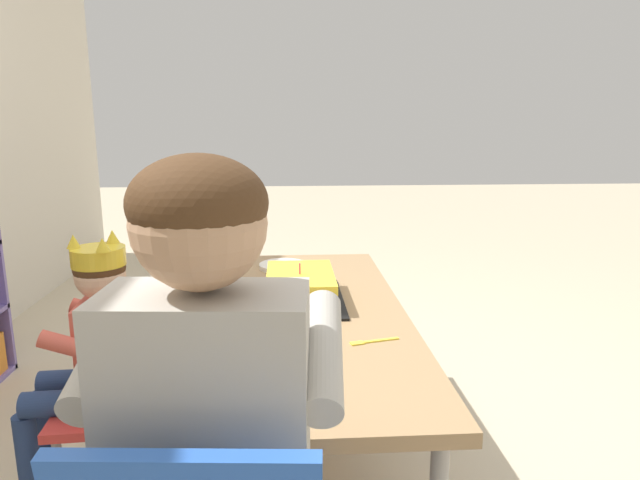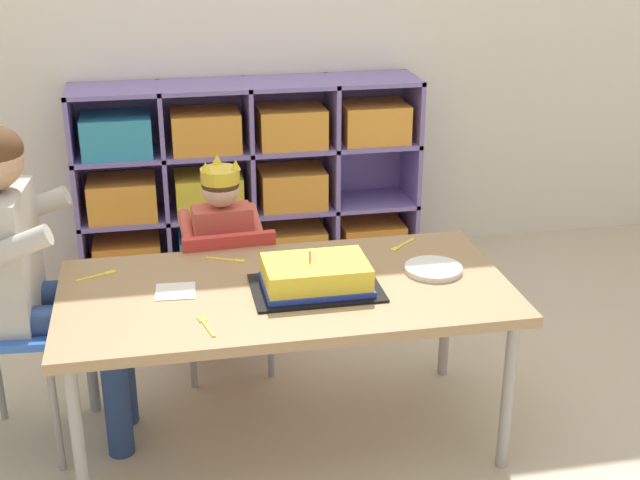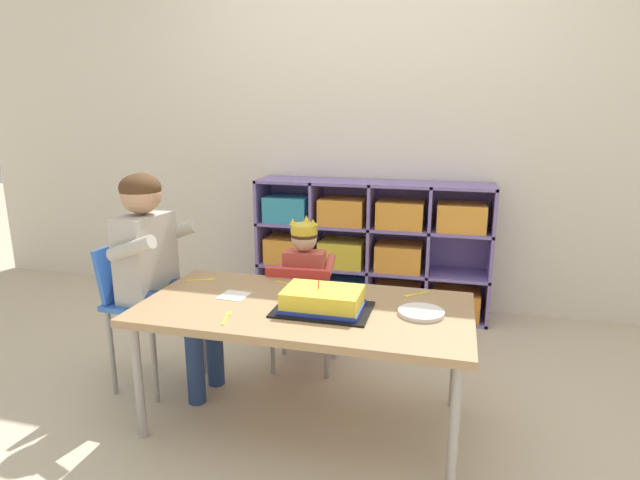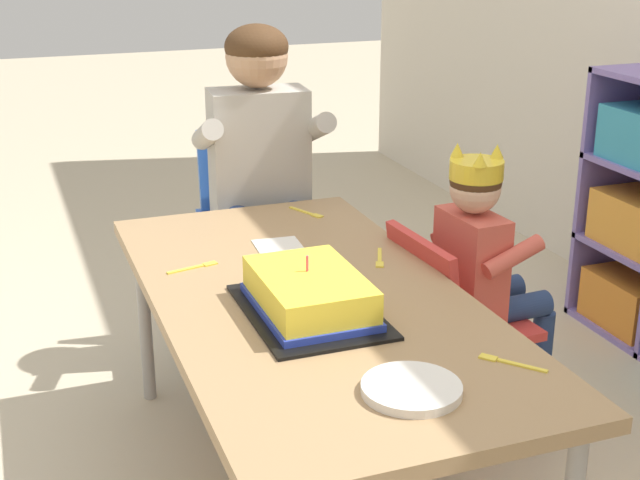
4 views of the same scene
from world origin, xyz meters
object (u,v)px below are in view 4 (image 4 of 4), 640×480
(adult_helper_seated, at_px, (263,160))
(fork_scattered_mid_table, at_px, (380,259))
(classroom_chair_adult_side, at_px, (257,213))
(fork_by_napkin, at_px, (196,267))
(classroom_chair_blue, at_px, (449,315))
(fork_at_table_front_edge, at_px, (508,362))
(paper_plate_stack, at_px, (412,389))
(activity_table, at_px, (310,311))
(birthday_cake_on_tray, at_px, (309,296))
(fork_beside_plate_stack, at_px, (308,213))
(child_with_crown, at_px, (485,259))

(adult_helper_seated, height_order, fork_scattered_mid_table, adult_helper_seated)
(classroom_chair_adult_side, distance_m, fork_by_napkin, 0.72)
(classroom_chair_blue, xyz_separation_m, fork_at_table_front_edge, (0.59, -0.20, 0.19))
(fork_scattered_mid_table, bearing_deg, classroom_chair_blue, -68.47)
(paper_plate_stack, distance_m, fork_scattered_mid_table, 0.68)
(activity_table, bearing_deg, fork_at_table_front_edge, 29.33)
(activity_table, height_order, birthday_cake_on_tray, birthday_cake_on_tray)
(classroom_chair_adult_side, height_order, birthday_cake_on_tray, classroom_chair_adult_side)
(paper_plate_stack, bearing_deg, fork_beside_plate_stack, 170.58)
(birthday_cake_on_tray, bearing_deg, classroom_chair_adult_side, 170.23)
(classroom_chair_blue, xyz_separation_m, paper_plate_stack, (0.63, -0.43, 0.19))
(classroom_chair_blue, distance_m, fork_scattered_mid_table, 0.28)
(adult_helper_seated, distance_m, birthday_cake_on_tray, 0.88)
(adult_helper_seated, bearing_deg, birthday_cake_on_tray, -96.11)
(birthday_cake_on_tray, bearing_deg, fork_beside_plate_stack, 160.70)
(child_with_crown, relative_size, paper_plate_stack, 4.42)
(activity_table, relative_size, birthday_cake_on_tray, 3.52)
(child_with_crown, distance_m, classroom_chair_adult_side, 0.85)
(child_with_crown, distance_m, fork_at_table_front_edge, 0.67)
(adult_helper_seated, distance_m, paper_plate_stack, 1.27)
(classroom_chair_blue, bearing_deg, activity_table, 104.42)
(activity_table, xyz_separation_m, fork_at_table_front_edge, (0.45, 0.25, 0.04))
(activity_table, xyz_separation_m, classroom_chair_adult_side, (-0.89, 0.13, -0.05))
(adult_helper_seated, bearing_deg, fork_by_napkin, -118.85)
(classroom_chair_adult_side, bearing_deg, fork_beside_plate_stack, -74.12)
(classroom_chair_blue, relative_size, fork_at_table_front_edge, 5.26)
(classroom_chair_blue, distance_m, child_with_crown, 0.18)
(classroom_chair_blue, distance_m, adult_helper_seated, 0.77)
(birthday_cake_on_tray, bearing_deg, child_with_crown, 112.49)
(classroom_chair_blue, xyz_separation_m, classroom_chair_adult_side, (-0.74, -0.31, 0.10))
(activity_table, xyz_separation_m, fork_by_napkin, (-0.26, -0.21, 0.04))
(birthday_cake_on_tray, relative_size, fork_beside_plate_stack, 3.12)
(classroom_chair_blue, relative_size, paper_plate_stack, 3.22)
(paper_plate_stack, distance_m, fork_by_napkin, 0.79)
(adult_helper_seated, xyz_separation_m, fork_beside_plate_stack, (0.20, 0.07, -0.12))
(birthday_cake_on_tray, bearing_deg, fork_at_table_front_edge, 38.53)
(child_with_crown, height_order, fork_scattered_mid_table, child_with_crown)
(fork_scattered_mid_table, bearing_deg, fork_beside_plate_stack, 30.05)
(activity_table, distance_m, adult_helper_seated, 0.80)
(classroom_chair_blue, bearing_deg, birthday_cake_on_tray, 112.40)
(fork_scattered_mid_table, bearing_deg, child_with_crown, -66.57)
(fork_beside_plate_stack, bearing_deg, fork_scattered_mid_table, 161.72)
(birthday_cake_on_tray, distance_m, fork_beside_plate_stack, 0.70)
(fork_by_napkin, bearing_deg, adult_helper_seated, -136.43)
(fork_beside_plate_stack, bearing_deg, classroom_chair_blue, -174.16)
(classroom_chair_adult_side, relative_size, fork_at_table_front_edge, 6.36)
(classroom_chair_blue, relative_size, fork_scattered_mid_table, 4.71)
(paper_plate_stack, bearing_deg, adult_helper_seated, 175.31)
(child_with_crown, xyz_separation_m, adult_helper_seated, (-0.62, -0.42, 0.16))
(birthday_cake_on_tray, bearing_deg, fork_by_napkin, -153.67)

